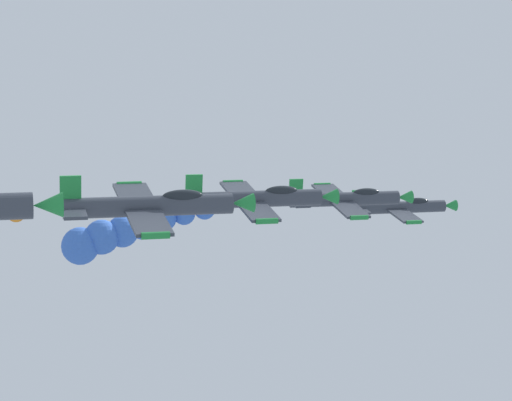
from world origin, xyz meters
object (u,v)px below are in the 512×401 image
Objects in this scene: airplane_left_inner at (347,199)px; airplane_right_inner at (257,199)px; airplane_lead at (401,207)px; airplane_left_outer at (152,205)px.

airplane_right_inner is at bearing -40.12° from airplane_left_inner.
airplane_right_inner is at bearing -39.45° from airplane_lead.
airplane_left_inner is 1.00× the size of airplane_right_inner.
airplane_lead is 31.74m from airplane_right_inner.
airplane_lead is 15.14m from airplane_left_inner.
airplane_lead is 1.00× the size of airplane_right_inner.
airplane_left_outer is at bearing -36.25° from airplane_right_inner.
airplane_left_outer reaches higher than airplane_lead.
airplane_lead is 46.85m from airplane_left_outer.
airplane_right_inner reaches higher than airplane_left_inner.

